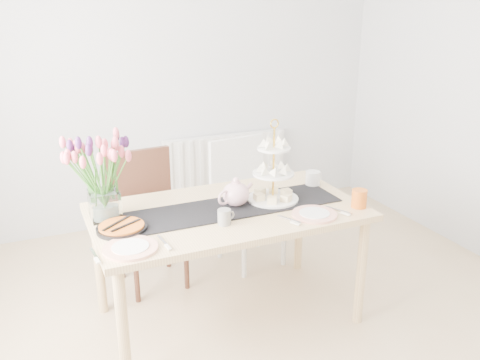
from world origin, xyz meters
name	(u,v)px	position (x,y,z in m)	size (l,w,h in m)	color
room_shell	(298,137)	(0.00, 0.00, 1.30)	(4.50, 4.50, 4.50)	tan
radiator	(225,166)	(0.50, 2.19, 0.45)	(1.20, 0.08, 0.60)	white
dining_table	(227,220)	(-0.16, 0.53, 0.67)	(1.60, 0.90, 0.75)	tan
chair_brown	(146,208)	(-0.50, 1.22, 0.55)	(0.51, 0.51, 0.94)	#3D1F16
chair_white	(245,191)	(0.28, 1.24, 0.56)	(0.53, 0.53, 0.95)	silver
table_runner	(227,208)	(-0.16, 0.53, 0.75)	(1.40, 0.35, 0.01)	black
tulip_vase	(101,163)	(-0.85, 0.68, 1.08)	(0.61, 0.61, 0.52)	silver
cake_stand	(273,181)	(0.15, 0.53, 0.88)	(0.32, 0.32, 0.47)	gold
teapot	(236,194)	(-0.10, 0.54, 0.83)	(0.26, 0.21, 0.17)	silver
cream_jug	(313,179)	(0.52, 0.68, 0.80)	(0.10, 0.10, 0.10)	silver
tart_tin	(122,228)	(-0.80, 0.48, 0.77)	(0.27, 0.27, 0.03)	black
mug_grey	(224,217)	(-0.26, 0.33, 0.79)	(0.07, 0.07, 0.09)	gray
mug_orange	(359,198)	(0.58, 0.24, 0.80)	(0.09, 0.09, 0.11)	orange
plate_left	(130,248)	(-0.80, 0.23, 0.76)	(0.28, 0.28, 0.01)	white
plate_right	(314,214)	(0.27, 0.23, 0.76)	(0.26, 0.26, 0.01)	white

